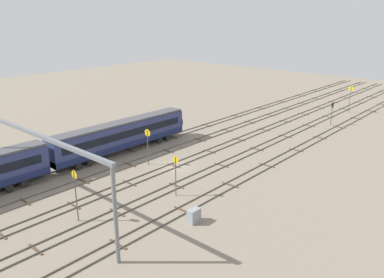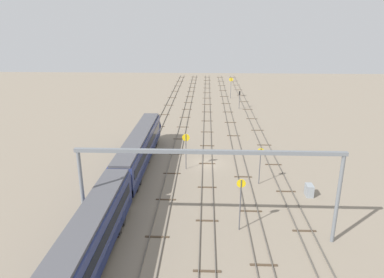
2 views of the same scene
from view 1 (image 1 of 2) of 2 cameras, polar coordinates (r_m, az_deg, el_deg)
The scene contains 13 objects.
ground_plane at distance 54.68m, azimuth -2.72°, elevation -3.99°, with size 200.36×200.36×0.00m, color gray.
track_near_foreground at distance 48.82m, azimuth 5.67°, elevation -6.74°, with size 184.36×2.40×0.16m.
track_second_near at distance 51.58m, azimuth 1.23°, elevation -5.27°, with size 184.36×2.40×0.16m.
track_middle at distance 54.66m, azimuth -2.72°, elevation -3.92°, with size 184.36×2.40×0.16m.
track_second_far at distance 57.99m, azimuth -6.22°, elevation -2.71°, with size 184.36×2.40×0.16m.
track_with_train at distance 61.53m, azimuth -9.33°, elevation -1.63°, with size 184.36×2.40×0.16m.
overhead_gantry at distance 41.50m, azimuth -21.63°, elevation -1.86°, with size 0.40×24.57×9.22m.
speed_sign_near_foreground at distance 90.98m, azimuth 22.33°, elevation 6.04°, with size 0.14×1.06×5.77m.
speed_sign_mid_trackside at distance 40.90m, azimuth -16.84°, elevation -7.11°, with size 0.14×0.89×5.60m.
speed_sign_far_trackside at distance 44.73m, azimuth -2.43°, elevation -4.68°, with size 0.14×0.88×4.93m.
speed_sign_distant_end at distance 54.25m, azimuth -6.57°, elevation -0.31°, with size 0.14×1.06×5.26m.
signal_light_trackside_approach at distance 79.07m, azimuth 19.99°, elevation 3.98°, with size 0.31×0.32×4.37m.
relay_cabinet at distance 40.24m, azimuth 0.29°, elevation -11.24°, with size 1.40×0.83×1.47m.
Camera 1 is at (-36.26, -35.58, 20.24)m, focal length 36.11 mm.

